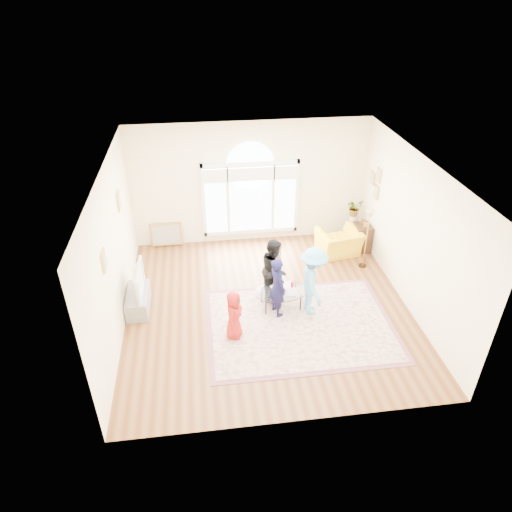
{
  "coord_description": "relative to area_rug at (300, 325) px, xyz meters",
  "views": [
    {
      "loc": [
        -1.27,
        -7.7,
        6.17
      ],
      "look_at": [
        -0.21,
        0.3,
        1.12
      ],
      "focal_mm": 32.0,
      "sensor_mm": 36.0,
      "label": 1
    }
  ],
  "objects": [
    {
      "name": "tv_console",
      "position": [
        -3.31,
        1.0,
        0.2
      ],
      "size": [
        0.45,
        1.0,
        0.42
      ],
      "primitive_type": "cube",
      "color": "gray",
      "rests_on": "ground"
    },
    {
      "name": "child_blue",
      "position": [
        0.32,
        0.41,
        0.77
      ],
      "size": [
        0.57,
        0.99,
        1.53
      ],
      "primitive_type": "imported",
      "rotation": [
        0.0,
        0.0,
        1.57
      ],
      "color": "#63B4E3",
      "rests_on": "area_rug"
    },
    {
      "name": "leaning_picture",
      "position": [
        -2.8,
        3.6,
        -0.01
      ],
      "size": [
        0.8,
        0.14,
        0.62
      ],
      "primitive_type": "cube",
      "rotation": [
        -0.14,
        0.0,
        0.0
      ],
      "color": "tan",
      "rests_on": "ground"
    },
    {
      "name": "child_black",
      "position": [
        -0.38,
        1.05,
        0.72
      ],
      "size": [
        0.67,
        0.79,
        1.42
      ],
      "primitive_type": "imported",
      "rotation": [
        0.0,
        0.0,
        1.35
      ],
      "color": "black",
      "rests_on": "area_rug"
    },
    {
      "name": "floor_lamp",
      "position": [
        2.01,
        1.98,
        1.27
      ],
      "size": [
        0.25,
        0.25,
        1.51
      ],
      "color": "black",
      "rests_on": "ground"
    },
    {
      "name": "rug_border",
      "position": [
        0.0,
        0.0,
        -0.0
      ],
      "size": [
        3.8,
        2.8,
        0.01
      ],
      "primitive_type": "cube",
      "color": "#824C58",
      "rests_on": "ground"
    },
    {
      "name": "area_rug",
      "position": [
        0.0,
        0.0,
        0.0
      ],
      "size": [
        3.6,
        2.6,
        0.02
      ],
      "primitive_type": "cube",
      "color": "beige",
      "rests_on": "ground"
    },
    {
      "name": "ground",
      "position": [
        -0.56,
        0.7,
        -0.01
      ],
      "size": [
        6.0,
        6.0,
        0.0
      ],
      "primitive_type": "plane",
      "color": "#5E3217",
      "rests_on": "ground"
    },
    {
      "name": "armchair",
      "position": [
        1.57,
        2.64,
        0.32
      ],
      "size": [
        1.15,
        1.05,
        0.66
      ],
      "primitive_type": "imported",
      "rotation": [
        0.0,
        0.0,
        3.32
      ],
      "color": "yellow",
      "rests_on": "ground"
    },
    {
      "name": "plant_pedestal",
      "position": [
        2.14,
        3.34,
        0.34
      ],
      "size": [
        0.2,
        0.2,
        0.7
      ],
      "primitive_type": "cylinder",
      "color": "white",
      "rests_on": "ground"
    },
    {
      "name": "television",
      "position": [
        -3.31,
        1.0,
        0.71
      ],
      "size": [
        0.17,
        1.05,
        0.6
      ],
      "color": "black",
      "rests_on": "tv_console"
    },
    {
      "name": "child_pink",
      "position": [
        -0.33,
        1.05,
        0.7
      ],
      "size": [
        0.37,
        0.82,
        1.37
      ],
      "primitive_type": "imported",
      "rotation": [
        0.0,
        0.0,
        1.61
      ],
      "color": "#CA8A92",
      "rests_on": "area_rug"
    },
    {
      "name": "coffee_table",
      "position": [
        -0.28,
        0.66,
        0.39
      ],
      "size": [
        1.23,
        0.83,
        0.54
      ],
      "rotation": [
        0.0,
        0.0,
        0.06
      ],
      "color": "silver",
      "rests_on": "ground"
    },
    {
      "name": "potted_plant",
      "position": [
        2.14,
        3.34,
        0.92
      ],
      "size": [
        0.52,
        0.49,
        0.46
      ],
      "primitive_type": "imported",
      "rotation": [
        0.0,
        0.0,
        0.4
      ],
      "color": "#33722D",
      "rests_on": "plant_pedestal"
    },
    {
      "name": "room_shell",
      "position": [
        -0.56,
        3.53,
        1.56
      ],
      "size": [
        6.0,
        6.0,
        6.0
      ],
      "color": "#FEF3C9",
      "rests_on": "ground"
    },
    {
      "name": "side_cabinet",
      "position": [
        2.22,
        2.76,
        0.34
      ],
      "size": [
        0.4,
        0.5,
        0.7
      ],
      "primitive_type": "cube",
      "color": "black",
      "rests_on": "ground"
    },
    {
      "name": "child_navy",
      "position": [
        -0.41,
        0.45,
        0.67
      ],
      "size": [
        0.47,
        0.56,
        1.33
      ],
      "primitive_type": "imported",
      "rotation": [
        0.0,
        0.0,
        1.92
      ],
      "color": "#121239",
      "rests_on": "area_rug"
    },
    {
      "name": "child_red",
      "position": [
        -1.36,
        -0.15,
        0.53
      ],
      "size": [
        0.49,
        0.59,
        1.04
      ],
      "primitive_type": "imported",
      "rotation": [
        0.0,
        0.0,
        1.22
      ],
      "color": "#A61C18",
      "rests_on": "area_rug"
    }
  ]
}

